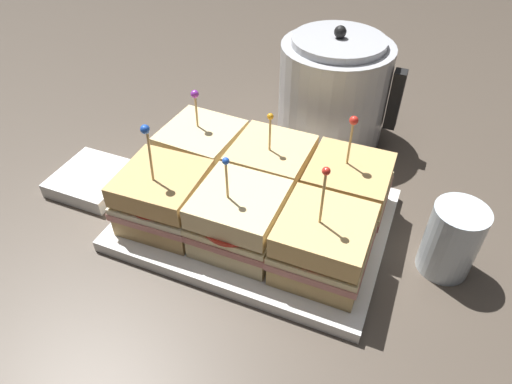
{
  "coord_description": "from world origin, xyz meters",
  "views": [
    {
      "loc": [
        0.19,
        -0.44,
        0.48
      ],
      "look_at": [
        0.0,
        0.0,
        0.06
      ],
      "focal_mm": 32.0,
      "sensor_mm": 36.0,
      "label": 1
    }
  ],
  "objects": [
    {
      "name": "ground_plane",
      "position": [
        0.0,
        0.0,
        0.0
      ],
      "size": [
        6.0,
        6.0,
        0.0
      ],
      "primitive_type": "plane",
      "color": "#4C4238"
    },
    {
      "name": "serving_platter",
      "position": [
        0.0,
        0.0,
        0.01
      ],
      "size": [
        0.37,
        0.28,
        0.02
      ],
      "color": "white",
      "rests_on": "ground_plane"
    },
    {
      "name": "sandwich_front_left",
      "position": [
        -0.11,
        -0.06,
        0.06
      ],
      "size": [
        0.12,
        0.12,
        0.17
      ],
      "color": "tan",
      "rests_on": "serving_platter"
    },
    {
      "name": "sandwich_front_center",
      "position": [
        -0.0,
        -0.06,
        0.06
      ],
      "size": [
        0.11,
        0.12,
        0.15
      ],
      "color": "beige",
      "rests_on": "serving_platter"
    },
    {
      "name": "sandwich_front_right",
      "position": [
        0.11,
        -0.06,
        0.06
      ],
      "size": [
        0.11,
        0.11,
        0.17
      ],
      "color": "tan",
      "rests_on": "serving_platter"
    },
    {
      "name": "sandwich_back_left",
      "position": [
        -0.12,
        0.06,
        0.06
      ],
      "size": [
        0.12,
        0.12,
        0.14
      ],
      "color": "beige",
      "rests_on": "serving_platter"
    },
    {
      "name": "sandwich_back_center",
      "position": [
        -0.0,
        0.06,
        0.06
      ],
      "size": [
        0.12,
        0.12,
        0.14
      ],
      "color": "#DBB77A",
      "rests_on": "serving_platter"
    },
    {
      "name": "sandwich_back_right",
      "position": [
        0.12,
        0.06,
        0.06
      ],
      "size": [
        0.12,
        0.12,
        0.16
      ],
      "color": "tan",
      "rests_on": "serving_platter"
    },
    {
      "name": "kettle_steel",
      "position": [
        0.03,
        0.27,
        0.09
      ],
      "size": [
        0.21,
        0.19,
        0.21
      ],
      "color": "#B7BABF",
      "rests_on": "ground_plane"
    },
    {
      "name": "drinking_glass",
      "position": [
        0.26,
        0.02,
        0.05
      ],
      "size": [
        0.07,
        0.07,
        0.1
      ],
      "color": "silver",
      "rests_on": "ground_plane"
    },
    {
      "name": "napkin_stack",
      "position": [
        -0.28,
        -0.02,
        0.01
      ],
      "size": [
        0.11,
        0.11,
        0.02
      ],
      "color": "white",
      "rests_on": "ground_plane"
    }
  ]
}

